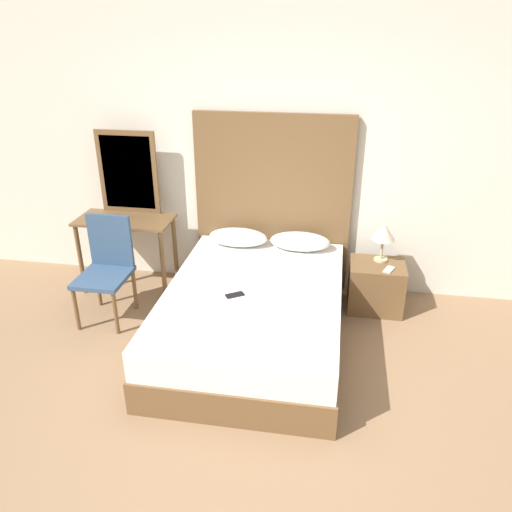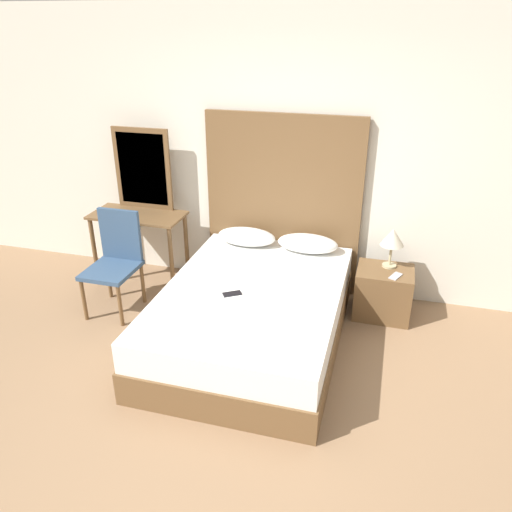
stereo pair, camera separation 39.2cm
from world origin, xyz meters
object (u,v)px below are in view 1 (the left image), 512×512
at_px(chair, 107,264).
at_px(nightstand, 376,286).
at_px(vanity_desk, 126,232).
at_px(phone_on_nightstand, 389,270).
at_px(bed, 254,315).
at_px(phone_on_bed, 235,295).
at_px(table_lamp, 384,233).

bearing_deg(chair, nightstand, 11.97).
bearing_deg(vanity_desk, phone_on_nightstand, -2.29).
xyz_separation_m(bed, phone_on_bed, (-0.13, -0.14, 0.27)).
relative_size(phone_on_bed, phone_on_nightstand, 0.99).
bearing_deg(bed, phone_on_nightstand, 29.12).
relative_size(nightstand, phone_on_nightstand, 3.08).
bearing_deg(phone_on_nightstand, nightstand, 130.05).
relative_size(phone_on_bed, vanity_desk, 0.17).
height_order(phone_on_bed, phone_on_nightstand, phone_on_bed).
bearing_deg(bed, nightstand, 35.21).
distance_m(bed, table_lamp, 1.45).
height_order(nightstand, vanity_desk, vanity_desk).
relative_size(phone_on_bed, chair, 0.17).
distance_m(phone_on_bed, nightstand, 1.51).
xyz_separation_m(phone_on_nightstand, vanity_desk, (-2.56, 0.10, 0.15)).
height_order(bed, nightstand, bed).
height_order(phone_on_nightstand, chair, chair).
bearing_deg(table_lamp, bed, -142.46).
distance_m(bed, chair, 1.44).
bearing_deg(chair, vanity_desk, 92.22).
relative_size(nightstand, chair, 0.54).
bearing_deg(chair, table_lamp, 13.73).
bearing_deg(chair, bed, -9.01).
xyz_separation_m(phone_on_bed, phone_on_nightstand, (1.28, 0.78, -0.05)).
distance_m(phone_on_bed, phone_on_nightstand, 1.49).
height_order(nightstand, phone_on_nightstand, phone_on_nightstand).
bearing_deg(table_lamp, nightstand, -106.32).
bearing_deg(nightstand, phone_on_bed, -143.33).
height_order(table_lamp, phone_on_nightstand, table_lamp).
height_order(phone_on_bed, table_lamp, table_lamp).
relative_size(phone_on_nightstand, chair, 0.17).
xyz_separation_m(vanity_desk, chair, (0.02, -0.52, -0.10)).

